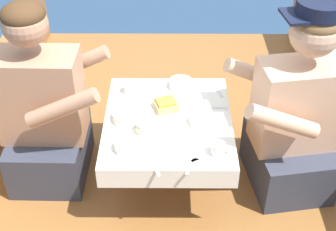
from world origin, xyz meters
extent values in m
plane|color=navy|center=(0.00, 0.00, 0.00)|extent=(60.00, 60.00, 0.00)
cube|color=brown|center=(0.00, 0.00, 0.16)|extent=(2.00, 3.03, 0.32)
cylinder|color=#B2B2B7|center=(0.00, -0.08, 0.50)|extent=(0.07, 0.07, 0.37)
cube|color=brown|center=(0.00, -0.08, 0.70)|extent=(0.57, 0.66, 0.02)
cube|color=white|center=(0.00, -0.08, 0.71)|extent=(0.60, 0.69, 0.00)
cube|color=white|center=(0.00, -0.42, 0.65)|extent=(0.60, 0.00, 0.10)
cube|color=white|center=(0.00, 0.27, 0.65)|extent=(0.60, 0.00, 0.10)
cube|color=#333847|center=(-0.61, -0.02, 0.45)|extent=(0.37, 0.45, 0.26)
cube|color=tan|center=(-0.61, -0.02, 0.80)|extent=(0.40, 0.23, 0.45)
sphere|color=tan|center=(-0.61, -0.02, 1.17)|extent=(0.20, 0.20, 0.20)
ellipsoid|color=#472D19|center=(-0.61, -0.02, 1.21)|extent=(0.19, 0.19, 0.11)
cylinder|color=tan|center=(-0.45, 0.16, 0.87)|extent=(0.34, 0.08, 0.21)
cylinder|color=tan|center=(-0.46, -0.20, 0.87)|extent=(0.34, 0.08, 0.21)
cube|color=#333847|center=(0.61, -0.08, 0.45)|extent=(0.42, 0.49, 0.26)
cube|color=tan|center=(0.61, -0.08, 0.79)|extent=(0.43, 0.28, 0.43)
sphere|color=tan|center=(0.61, -0.08, 1.17)|extent=(0.21, 0.21, 0.21)
ellipsoid|color=brown|center=(0.61, -0.08, 1.21)|extent=(0.20, 0.20, 0.12)
cylinder|color=tan|center=(0.48, -0.28, 0.86)|extent=(0.34, 0.12, 0.21)
cylinder|color=tan|center=(0.43, 0.07, 0.86)|extent=(0.34, 0.12, 0.21)
cylinder|color=black|center=(0.61, -0.08, 1.28)|extent=(0.20, 0.20, 0.06)
cube|color=black|center=(0.51, -0.09, 1.25)|extent=(0.12, 0.16, 0.01)
cylinder|color=silver|center=(-0.01, -0.01, 0.71)|extent=(0.20, 0.20, 0.01)
cylinder|color=silver|center=(0.03, -0.25, 0.71)|extent=(0.21, 0.21, 0.01)
cube|color=tan|center=(-0.01, -0.01, 0.74)|extent=(0.13, 0.12, 0.04)
cube|color=gold|center=(-0.01, -0.01, 0.76)|extent=(0.11, 0.10, 0.01)
cylinder|color=silver|center=(0.16, -0.11, 0.73)|extent=(0.11, 0.11, 0.04)
cylinder|color=beige|center=(0.16, -0.11, 0.74)|extent=(0.09, 0.09, 0.02)
cylinder|color=silver|center=(-0.19, -0.08, 0.73)|extent=(0.14, 0.14, 0.04)
cylinder|color=beige|center=(-0.19, -0.08, 0.74)|extent=(0.12, 0.12, 0.02)
cylinder|color=silver|center=(0.06, 0.19, 0.73)|extent=(0.12, 0.12, 0.04)
cylinder|color=beige|center=(0.06, 0.19, 0.74)|extent=(0.10, 0.10, 0.02)
cylinder|color=silver|center=(-0.18, -0.29, 0.73)|extent=(0.11, 0.11, 0.04)
cylinder|color=beige|center=(-0.18, -0.29, 0.74)|extent=(0.09, 0.09, 0.02)
cylinder|color=silver|center=(0.22, -0.32, 0.74)|extent=(0.06, 0.06, 0.06)
torus|color=silver|center=(0.26, -0.32, 0.74)|extent=(0.04, 0.01, 0.04)
cylinder|color=#3D2314|center=(0.22, -0.32, 0.75)|extent=(0.05, 0.05, 0.01)
cylinder|color=silver|center=(-0.19, 0.14, 0.74)|extent=(0.06, 0.06, 0.06)
torus|color=silver|center=(-0.15, 0.14, 0.74)|extent=(0.04, 0.01, 0.04)
cylinder|color=#3D2314|center=(-0.19, 0.14, 0.76)|extent=(0.05, 0.05, 0.01)
cylinder|color=silver|center=(-0.11, -0.18, 0.74)|extent=(0.06, 0.06, 0.05)
cylinder|color=beige|center=(-0.11, -0.18, 0.74)|extent=(0.07, 0.07, 0.03)
cube|color=silver|center=(0.05, -0.38, 0.71)|extent=(0.17, 0.06, 0.00)
cube|color=silver|center=(0.12, -0.36, 0.71)|extent=(0.04, 0.03, 0.00)
cube|color=silver|center=(0.11, -0.37, 0.71)|extent=(0.07, 0.16, 0.00)
ellipsoid|color=silver|center=(0.13, -0.31, 0.71)|extent=(0.04, 0.02, 0.01)
cube|color=silver|center=(-0.06, -0.38, 0.71)|extent=(0.07, 0.16, 0.00)
cube|color=silver|center=(0.24, 0.18, 0.71)|extent=(0.07, 0.16, 0.00)
cube|color=silver|center=(-0.18, -0.18, 0.71)|extent=(0.07, 0.16, 0.00)
cube|color=silver|center=(-0.16, -0.11, 0.71)|extent=(0.03, 0.04, 0.00)
cube|color=silver|center=(0.21, 0.01, 0.71)|extent=(0.17, 0.03, 0.00)
ellipsoid|color=silver|center=(0.14, 0.02, 0.71)|extent=(0.04, 0.02, 0.01)
camera|label=1|loc=(0.01, -1.81, 2.07)|focal=50.00mm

